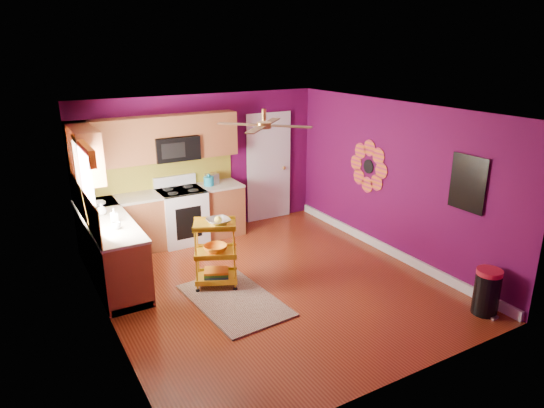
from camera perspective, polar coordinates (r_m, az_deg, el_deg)
ground at (r=7.14m, az=-0.06°, el=-9.36°), size 5.00×5.00×0.00m
room_envelope at (r=6.56m, az=0.13°, el=3.43°), size 4.54×5.04×2.52m
lower_cabinets at (r=8.05m, az=-14.99°, el=-3.31°), size 2.81×2.31×0.94m
electric_range at (r=8.57m, az=-10.53°, el=-1.32°), size 0.76×0.66×1.13m
upper_cabinetry at (r=8.04m, az=-15.75°, el=6.75°), size 2.80×2.30×1.26m
left_window at (r=6.79m, az=-21.24°, el=3.60°), size 0.08×1.35×1.08m
panel_door at (r=9.42m, az=-0.39°, el=4.23°), size 0.95×0.11×2.15m
right_wall_art at (r=7.67m, az=15.87°, el=3.48°), size 0.04×2.74×1.04m
ceiling_fan at (r=6.58m, az=-0.95°, el=9.34°), size 1.01×1.01×0.26m
shag_rug at (r=6.72m, az=-4.47°, el=-11.20°), size 1.12×1.69×0.02m
rolling_cart at (r=6.89m, az=-6.59°, el=-5.51°), size 0.71×0.63×1.06m
trash_can at (r=6.86m, az=23.95°, el=-9.42°), size 0.34×0.36×0.62m
teal_kettle at (r=8.61m, az=-7.44°, el=2.72°), size 0.18×0.18×0.21m
toaster at (r=8.73m, az=-7.08°, el=2.98°), size 0.22×0.15×0.18m
soap_bottle_a at (r=7.12m, az=-18.10°, el=-1.26°), size 0.09×0.09×0.20m
soap_bottle_b at (r=7.49m, az=-19.41°, el=-0.54°), size 0.14×0.14×0.18m
counter_dish at (r=7.94m, az=-19.79°, el=0.00°), size 0.23×0.23×0.06m
counter_cup at (r=6.87m, az=-17.84°, el=-2.43°), size 0.12×0.12×0.10m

